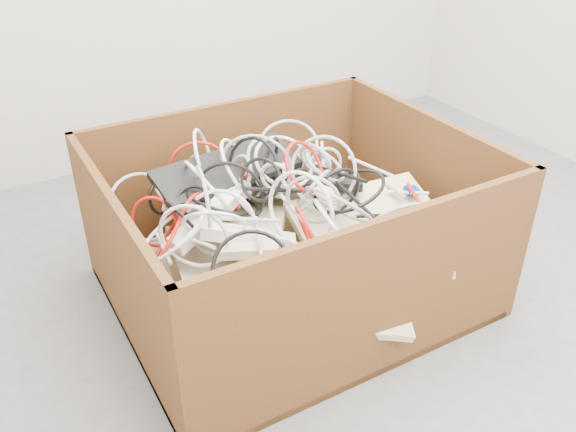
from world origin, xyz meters
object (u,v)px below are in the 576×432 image
power_strip_left (211,215)px  vga_plug (412,190)px  cardboard_box (287,259)px  power_strip_right (248,236)px

power_strip_left → vga_plug: 0.69m
power_strip_left → vga_plug: size_ratio=7.09×
cardboard_box → vga_plug: 0.49m
cardboard_box → power_strip_right: (-0.19, -0.10, 0.21)m
cardboard_box → power_strip_left: cardboard_box is taller
vga_plug → power_strip_right: bearing=-172.0°
power_strip_right → vga_plug: power_strip_right is taller
power_strip_right → vga_plug: 0.62m
power_strip_left → vga_plug: power_strip_left is taller
cardboard_box → power_strip_left: size_ratio=3.61×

